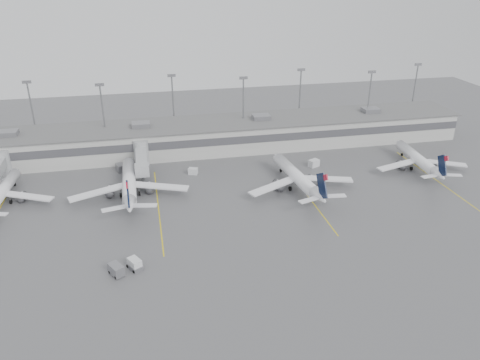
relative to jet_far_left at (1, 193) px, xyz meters
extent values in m
plane|color=#545457|center=(52.28, -33.38, -2.70)|extent=(260.00, 260.00, 0.00)
cube|color=#B3B3AE|center=(52.28, 24.62, 1.30)|extent=(150.00, 16.00, 8.00)
cube|color=#47474C|center=(52.28, 16.57, 2.30)|extent=(150.00, 0.15, 2.20)
cube|color=#606060|center=(52.28, 24.62, 5.35)|extent=(152.00, 17.00, 0.30)
cube|color=slate|center=(-2.72, 24.62, 6.10)|extent=(5.00, 4.00, 1.30)
cube|color=slate|center=(102.28, 24.62, 6.10)|extent=(5.00, 4.00, 1.30)
cylinder|color=gray|center=(2.28, 34.12, 7.30)|extent=(0.44, 0.44, 20.00)
cube|color=slate|center=(2.28, 34.12, 17.50)|extent=(2.40, 0.50, 0.80)
cylinder|color=gray|center=(22.28, 26.62, 7.30)|extent=(0.44, 0.44, 20.00)
cube|color=slate|center=(22.28, 26.62, 17.50)|extent=(2.40, 0.50, 0.80)
cylinder|color=gray|center=(42.28, 34.12, 7.30)|extent=(0.44, 0.44, 20.00)
cube|color=slate|center=(42.28, 34.12, 17.50)|extent=(2.40, 0.50, 0.80)
cylinder|color=gray|center=(62.28, 26.62, 7.30)|extent=(0.44, 0.44, 20.00)
cube|color=slate|center=(62.28, 26.62, 17.50)|extent=(2.40, 0.50, 0.80)
cylinder|color=gray|center=(82.28, 34.12, 7.30)|extent=(0.44, 0.44, 20.00)
cube|color=slate|center=(82.28, 34.12, 17.50)|extent=(2.40, 0.50, 0.80)
cylinder|color=gray|center=(102.28, 26.62, 7.30)|extent=(0.44, 0.44, 20.00)
cube|color=slate|center=(102.28, 26.62, 17.50)|extent=(2.40, 0.50, 0.80)
cylinder|color=gray|center=(122.28, 34.12, 7.30)|extent=(0.44, 0.44, 20.00)
cube|color=slate|center=(122.28, 34.12, 17.50)|extent=(2.40, 0.50, 0.80)
cylinder|color=#97999C|center=(-3.22, 16.62, 0.80)|extent=(4.00, 4.00, 7.00)
cylinder|color=#97999C|center=(31.78, 16.62, 0.80)|extent=(4.00, 4.00, 7.00)
cube|color=#97999C|center=(31.78, 10.12, 1.60)|extent=(2.80, 13.00, 2.60)
cube|color=#97999C|center=(31.78, 2.62, 1.60)|extent=(3.40, 2.40, 3.00)
cylinder|color=gray|center=(31.78, 2.62, -1.30)|extent=(0.70, 0.70, 2.80)
cube|color=black|center=(31.78, 2.62, -2.35)|extent=(2.20, 1.20, 0.70)
cube|color=yellow|center=(34.78, -9.38, -2.70)|extent=(0.25, 40.00, 0.01)
cube|color=yellow|center=(69.78, -9.38, -2.70)|extent=(0.25, 40.00, 0.01)
cube|color=yellow|center=(104.78, -9.38, -2.70)|extent=(0.25, 40.00, 0.01)
cylinder|color=white|center=(0.09, 1.30, -0.05)|extent=(4.00, 19.58, 2.65)
cone|color=white|center=(0.85, 12.23, -0.05)|extent=(2.82, 2.65, 2.65)
cube|color=white|center=(6.09, -1.60, -0.76)|extent=(11.51, 6.43, 0.31)
cylinder|color=black|center=(0.64, 9.23, -2.31)|extent=(0.36, 0.81, 0.80)
cylinder|color=black|center=(1.82, -0.60, -2.22)|extent=(0.46, 1.00, 0.97)
cylinder|color=white|center=(28.56, -0.40, 0.36)|extent=(3.39, 22.52, 3.07)
cone|color=white|center=(28.38, 12.27, 0.36)|extent=(3.11, 2.91, 3.07)
cone|color=white|center=(28.75, -13.99, 0.77)|extent=(3.14, 5.15, 3.07)
cube|color=white|center=(21.45, -3.37, -0.46)|extent=(13.43, 6.80, 0.36)
cube|color=white|center=(35.75, -3.16, -0.46)|extent=(13.48, 6.46, 0.36)
cube|color=black|center=(28.76, -14.50, 3.73)|extent=(0.39, 5.76, 6.68)
cube|color=#A90D22|center=(28.78, -15.83, 6.39)|extent=(0.34, 2.07, 1.94)
cylinder|color=black|center=(28.43, 8.79, -2.24)|extent=(0.37, 0.92, 0.92)
cylinder|color=black|center=(26.44, -2.48, -2.14)|extent=(0.48, 1.13, 1.12)
cylinder|color=black|center=(30.74, -2.42, -2.14)|extent=(0.48, 1.13, 1.12)
cylinder|color=white|center=(68.42, -5.08, 0.29)|extent=(5.27, 22.13, 2.99)
cone|color=white|center=(67.13, 7.21, 0.29)|extent=(3.27, 3.09, 2.99)
cone|color=white|center=(69.81, -18.27, 0.68)|extent=(3.50, 5.27, 2.99)
cube|color=white|center=(61.77, -8.59, -0.51)|extent=(12.89, 7.64, 0.35)
cube|color=white|center=(75.65, -7.12, -0.51)|extent=(13.22, 5.23, 0.35)
cube|color=black|center=(69.86, -18.76, 3.58)|extent=(0.89, 5.61, 6.52)
cube|color=#A90D22|center=(70.00, -20.05, 6.17)|extent=(0.51, 2.04, 1.89)
cylinder|color=black|center=(67.48, 3.84, -2.26)|extent=(0.44, 0.93, 0.90)
cylinder|color=black|center=(66.55, -7.28, -2.16)|extent=(0.56, 1.14, 1.10)
cylinder|color=black|center=(70.71, -6.84, -2.16)|extent=(0.56, 1.14, 1.10)
cylinder|color=white|center=(103.96, -0.48, 0.02)|extent=(4.48, 20.15, 2.73)
cone|color=white|center=(104.95, 10.74, 0.02)|extent=(2.94, 2.77, 2.73)
cone|color=white|center=(102.90, -12.52, 0.38)|extent=(3.12, 4.77, 2.73)
cube|color=white|center=(97.40, -2.46, -0.71)|extent=(12.04, 4.95, 0.32)
cube|color=white|center=(110.07, -3.58, -0.71)|extent=(11.79, 6.80, 0.32)
cube|color=black|center=(102.86, -12.97, 3.02)|extent=(0.72, 5.12, 5.94)
cube|color=#A90D22|center=(102.75, -14.15, 5.38)|extent=(0.43, 1.85, 1.73)
cylinder|color=black|center=(104.68, 7.66, -2.30)|extent=(0.39, 0.84, 0.82)
cylinder|color=black|center=(101.90, -2.13, -2.20)|extent=(0.50, 1.03, 1.00)
cylinder|color=black|center=(105.70, -2.46, -2.20)|extent=(0.50, 1.03, 1.00)
cube|color=silver|center=(29.48, -32.10, -1.71)|extent=(2.77, 3.13, 1.99)
cube|color=slate|center=(29.48, -32.10, -2.32)|extent=(3.19, 3.63, 0.77)
cylinder|color=black|center=(28.15, -31.59, -2.39)|extent=(0.52, 0.66, 0.62)
cylinder|color=black|center=(29.68, -30.69, -2.39)|extent=(0.52, 0.66, 0.62)
cylinder|color=black|center=(29.27, -33.50, -2.39)|extent=(0.52, 0.66, 0.62)
cylinder|color=black|center=(30.80, -32.61, -2.39)|extent=(0.52, 0.66, 0.62)
cube|color=slate|center=(26.28, -33.30, -1.65)|extent=(3.09, 3.57, 1.88)
cylinder|color=black|center=(25.05, -32.73, -2.39)|extent=(0.52, 0.66, 0.62)
cylinder|color=black|center=(27.50, -33.86, -2.39)|extent=(0.52, 0.66, 0.62)
cube|color=silver|center=(-2.45, 9.36, -1.77)|extent=(2.97, 2.32, 1.87)
cube|color=silver|center=(44.65, 7.37, -1.88)|extent=(2.72, 2.27, 1.64)
cube|color=silver|center=(77.29, 5.60, -1.74)|extent=(3.23, 2.78, 1.93)
cube|color=slate|center=(26.06, 13.45, -1.76)|extent=(2.74, 3.46, 1.89)
cone|color=orange|center=(27.59, 1.15, -2.32)|extent=(0.48, 0.48, 0.76)
cone|color=orange|center=(67.66, -1.22, -2.38)|extent=(0.40, 0.40, 0.64)
cone|color=orange|center=(96.97, 0.84, -2.40)|extent=(0.38, 0.38, 0.60)
camera|label=1|loc=(33.56, -104.39, 47.35)|focal=35.00mm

